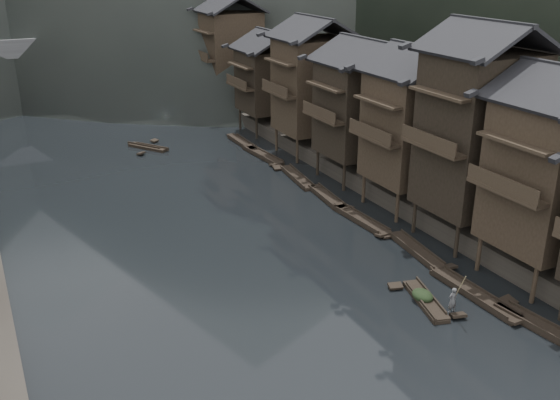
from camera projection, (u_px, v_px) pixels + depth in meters
water at (307, 333)px, 35.91m from camera, size 300.00×300.00×0.00m
right_bank at (390, 108)px, 83.36m from camera, size 40.00×200.00×1.80m
stilt_houses at (372, 90)px, 55.91m from camera, size 9.00×67.60×16.40m
moored_sampans at (346, 208)px, 52.79m from camera, size 2.50×50.09×0.47m
midriver_boats at (121, 121)px, 79.58m from camera, size 11.68×29.56×0.44m
stone_bridge at (75, 61)px, 93.64m from camera, size 40.00×6.00×9.00m
hero_sampan at (425, 300)px, 38.92m from camera, size 2.36×5.38×0.44m
cargo_heap at (423, 290)px, 38.87m from camera, size 1.17×1.54×0.70m
boatman at (453, 297)px, 37.24m from camera, size 0.62×0.41×1.67m
bamboo_pole at (460, 256)px, 36.33m from camera, size 0.67×1.91×3.70m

